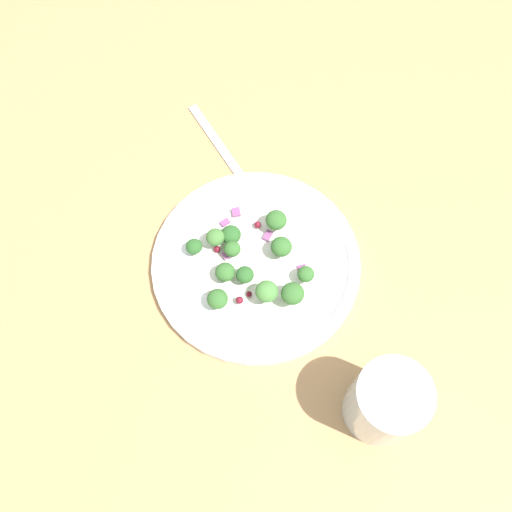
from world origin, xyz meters
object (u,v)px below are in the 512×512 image
broccoli_floret_1 (231,235)px  fork (228,158)px  plate (256,262)px  water_glass (386,403)px  broccoli_floret_2 (217,299)px  broccoli_floret_0 (225,272)px

broccoli_floret_1 → fork: size_ratio=0.14×
plate → water_glass: (11.58, -19.39, 4.18)cm
water_glass → broccoli_floret_1: bearing=122.5°
fork → water_glass: water_glass is taller
fork → broccoli_floret_2: bearing=-98.3°
broccoli_floret_1 → fork: broccoli_floret_1 is taller
plate → broccoli_floret_1: size_ratio=10.37×
broccoli_floret_0 → broccoli_floret_1: bearing=76.9°
broccoli_floret_0 → water_glass: 23.58cm
broccoli_floret_0 → fork: broccoli_floret_0 is taller
broccoli_floret_1 → broccoli_floret_0: bearing=-103.1°
broccoli_floret_1 → plate: bearing=-49.0°
broccoli_floret_2 → water_glass: (16.72, -14.28, 2.20)cm
plate → broccoli_floret_0: bearing=-155.7°
broccoli_floret_1 → broccoli_floret_2: (-2.36, -8.30, 0.08)cm
water_glass → fork: bearing=110.9°
broccoli_floret_0 → broccoli_floret_1: same height
fork → water_glass: bearing=-69.1°
plate → broccoli_floret_2: (-5.14, -5.11, 1.97)cm
fork → broccoli_floret_1: bearing=-93.3°
plate → broccoli_floret_0: size_ratio=10.62×
broccoli_floret_0 → broccoli_floret_2: 3.54cm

